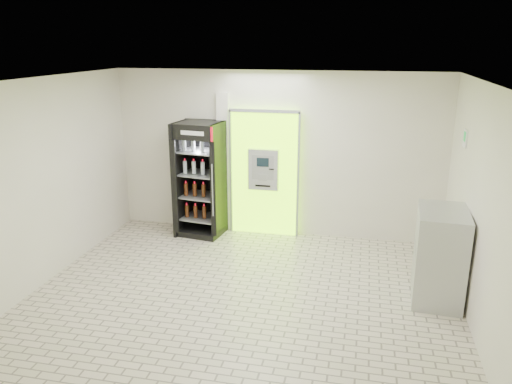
% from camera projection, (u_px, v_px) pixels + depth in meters
% --- Properties ---
extents(ground, '(6.00, 6.00, 0.00)m').
position_uv_depth(ground, '(244.00, 293.00, 7.18)').
color(ground, beige).
rests_on(ground, ground).
extents(room_shell, '(6.00, 6.00, 6.00)m').
position_uv_depth(room_shell, '(243.00, 169.00, 6.64)').
color(room_shell, silver).
rests_on(room_shell, ground).
extents(atm_assembly, '(1.30, 0.24, 2.33)m').
position_uv_depth(atm_assembly, '(264.00, 172.00, 9.13)').
color(atm_assembly, '#87EB06').
rests_on(atm_assembly, ground).
extents(pillar, '(0.22, 0.11, 2.60)m').
position_uv_depth(pillar, '(224.00, 163.00, 9.29)').
color(pillar, silver).
rests_on(pillar, ground).
extents(beverage_cooler, '(0.88, 0.82, 2.10)m').
position_uv_depth(beverage_cooler, '(201.00, 181.00, 9.17)').
color(beverage_cooler, black).
rests_on(beverage_cooler, ground).
extents(steel_cabinet, '(0.72, 1.02, 1.30)m').
position_uv_depth(steel_cabinet, '(440.00, 256.00, 6.87)').
color(steel_cabinet, '#AAACB1').
rests_on(steel_cabinet, ground).
extents(exit_sign, '(0.02, 0.22, 0.26)m').
position_uv_depth(exit_sign, '(465.00, 138.00, 7.26)').
color(exit_sign, white).
rests_on(exit_sign, room_shell).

